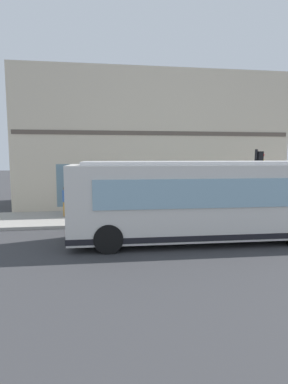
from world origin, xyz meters
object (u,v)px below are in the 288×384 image
at_px(city_bus_nearside, 202,201).
at_px(traffic_light_near_corner, 258,170).
at_px(pedestrian_by_light_pole, 66,199).
at_px(fire_hydrant, 155,213).
at_px(newspaper_vending_box, 217,204).

distance_m(city_bus_nearside, traffic_light_near_corner, 5.07).
bearing_deg(pedestrian_by_light_pole, fire_hydrant, -109.66).
height_order(traffic_light_near_corner, newspaper_vending_box, traffic_light_near_corner).
bearing_deg(city_bus_nearside, pedestrian_by_light_pole, 48.75).
bearing_deg(city_bus_nearside, traffic_light_near_corner, -51.84).
bearing_deg(traffic_light_near_corner, newspaper_vending_box, 35.54).
bearing_deg(fire_hydrant, pedestrian_by_light_pole, 70.34).
height_order(city_bus_nearside, traffic_light_near_corner, traffic_light_near_corner).
distance_m(city_bus_nearside, pedestrian_by_light_pole, 7.49).
distance_m(traffic_light_near_corner, pedestrian_by_light_pole, 9.83).
bearing_deg(traffic_light_near_corner, fire_hydrant, 86.82).
bearing_deg(fire_hydrant, city_bus_nearside, -159.97).
xyz_separation_m(pedestrian_by_light_pole, newspaper_vending_box, (-0.01, -8.22, -0.44)).
distance_m(fire_hydrant, pedestrian_by_light_pole, 4.70).
bearing_deg(traffic_light_near_corner, pedestrian_by_light_pole, 78.98).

